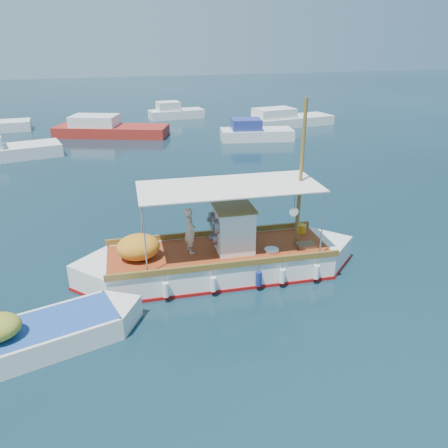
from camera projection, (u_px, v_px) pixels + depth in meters
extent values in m
plane|color=black|center=(237.00, 267.00, 15.00)|extent=(160.00, 160.00, 0.00)
cube|color=white|center=(219.00, 264.00, 14.50)|extent=(7.32, 2.86, 1.05)
cube|color=white|center=(108.00, 277.00, 13.77)|extent=(2.39, 2.39, 1.05)
cube|color=white|center=(319.00, 253.00, 15.23)|extent=(2.39, 2.39, 1.05)
cube|color=maroon|center=(219.00, 273.00, 14.63)|extent=(7.42, 2.94, 0.17)
cube|color=maroon|center=(219.00, 251.00, 14.30)|extent=(7.30, 2.66, 0.06)
cube|color=brown|center=(212.00, 233.00, 15.34)|extent=(7.26, 0.57, 0.19)
cube|color=brown|center=(228.00, 265.00, 13.18)|extent=(7.26, 0.57, 0.19)
cube|color=white|center=(234.00, 229.00, 14.11)|extent=(1.23, 1.32, 1.44)
cube|color=brown|center=(234.00, 207.00, 13.81)|extent=(1.33, 1.42, 0.06)
cylinder|color=slate|center=(217.00, 226.00, 13.59)|extent=(0.24, 0.49, 0.48)
cylinder|color=slate|center=(213.00, 219.00, 14.14)|extent=(0.24, 0.49, 0.48)
cylinder|color=slate|center=(215.00, 237.00, 14.08)|extent=(0.24, 0.49, 0.48)
cylinder|color=brown|center=(301.00, 175.00, 13.90)|extent=(0.12, 0.12, 4.78)
cylinder|color=brown|center=(278.00, 188.00, 13.89)|extent=(1.72, 0.19, 0.08)
cylinder|color=silver|center=(141.00, 214.00, 14.32)|extent=(0.04, 0.04, 2.15)
cylinder|color=silver|center=(145.00, 241.00, 12.44)|extent=(0.04, 0.04, 2.15)
cylinder|color=silver|center=(297.00, 201.00, 15.44)|extent=(0.04, 0.04, 2.15)
cylinder|color=silver|center=(322.00, 224.00, 13.55)|extent=(0.04, 0.04, 2.15)
cube|color=silver|center=(229.00, 186.00, 13.50)|extent=(5.78, 2.66, 0.04)
ellipsoid|color=orange|center=(138.00, 247.00, 13.61)|extent=(1.41, 1.22, 0.80)
cube|color=orange|center=(251.00, 235.00, 14.94)|extent=(0.25, 0.19, 0.38)
cylinder|color=orange|center=(302.00, 229.00, 15.47)|extent=(0.31, 0.31, 0.33)
cube|color=brown|center=(306.00, 245.00, 14.51)|extent=(0.65, 0.47, 0.11)
cylinder|color=#B2B2B2|center=(272.00, 251.00, 14.13)|extent=(0.51, 0.51, 0.11)
cylinder|color=white|center=(294.00, 212.00, 13.21)|extent=(0.29, 0.05, 0.29)
cylinder|color=white|center=(166.00, 290.00, 12.87)|extent=(0.20, 0.20, 0.46)
cylinder|color=navy|center=(259.00, 279.00, 13.46)|extent=(0.20, 0.20, 0.46)
cylinder|color=white|center=(316.00, 272.00, 13.85)|extent=(0.20, 0.20, 0.46)
imported|color=beige|center=(190.00, 230.00, 13.87)|extent=(0.43, 0.60, 1.53)
cube|color=white|center=(33.00, 342.00, 10.99)|extent=(4.48, 2.64, 0.82)
cube|color=white|center=(114.00, 316.00, 11.98)|extent=(1.59, 1.59, 0.82)
cube|color=#22499C|center=(30.00, 329.00, 10.83)|extent=(4.44, 2.47, 0.05)
cube|color=maroon|center=(112.00, 132.00, 34.78)|extent=(9.21, 5.73, 1.00)
cube|color=silver|center=(95.00, 121.00, 34.52)|extent=(4.13, 3.47, 0.80)
cube|color=silver|center=(257.00, 136.00, 33.53)|extent=(5.76, 3.16, 1.00)
cube|color=navy|center=(246.00, 124.00, 33.10)|extent=(2.49, 2.24, 0.80)
cube|color=silver|center=(286.00, 122.00, 38.74)|extent=(8.73, 3.72, 1.00)
cube|color=silver|center=(274.00, 113.00, 37.90)|extent=(3.65, 2.65, 0.80)
cube|color=silver|center=(176.00, 115.00, 42.41)|extent=(5.33, 2.43, 1.00)
cube|color=silver|center=(168.00, 106.00, 41.80)|extent=(2.21, 1.87, 0.80)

